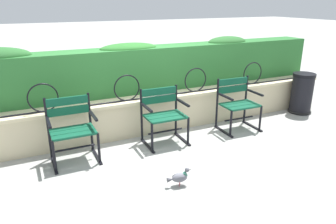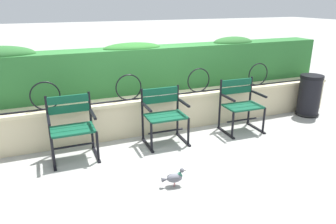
# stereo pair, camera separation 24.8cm
# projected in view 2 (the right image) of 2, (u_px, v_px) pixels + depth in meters

# --- Properties ---
(ground_plane) EXTENTS (60.00, 60.00, 0.00)m
(ground_plane) POSITION_uv_depth(u_px,v_px,m) (170.00, 148.00, 4.76)
(ground_plane) COLOR #9E9E99
(stone_wall) EXTENTS (7.19, 0.41, 0.60)m
(stone_wall) POSITION_uv_depth(u_px,v_px,m) (152.00, 113.00, 5.33)
(stone_wall) COLOR beige
(stone_wall) RESTS_ON ground
(iron_arch_fence) EXTENTS (6.66, 0.02, 0.42)m
(iron_arch_fence) POSITION_uv_depth(u_px,v_px,m) (133.00, 89.00, 4.99)
(iron_arch_fence) COLOR black
(iron_arch_fence) RESTS_ON stone_wall
(hedge_row) EXTENTS (7.05, 0.49, 0.88)m
(hedge_row) POSITION_uv_depth(u_px,v_px,m) (140.00, 67.00, 5.44)
(hedge_row) COLOR #2D7033
(hedge_row) RESTS_ON stone_wall
(park_chair_left) EXTENTS (0.61, 0.52, 0.88)m
(park_chair_left) POSITION_uv_depth(u_px,v_px,m) (72.00, 126.00, 4.35)
(park_chair_left) COLOR #0F4C33
(park_chair_left) RESTS_ON ground
(park_chair_centre) EXTENTS (0.64, 0.53, 0.84)m
(park_chair_centre) POSITION_uv_depth(u_px,v_px,m) (164.00, 113.00, 4.84)
(park_chair_centre) COLOR #0F4C33
(park_chair_centre) RESTS_ON ground
(park_chair_right) EXTENTS (0.64, 0.54, 0.86)m
(park_chair_right) POSITION_uv_depth(u_px,v_px,m) (241.00, 103.00, 5.29)
(park_chair_right) COLOR #0F4C33
(park_chair_right) RESTS_ON ground
(pigeon_near_chairs) EXTENTS (0.29, 0.13, 0.22)m
(pigeon_near_chairs) POSITION_uv_depth(u_px,v_px,m) (174.00, 178.00, 3.76)
(pigeon_near_chairs) COLOR slate
(pigeon_near_chairs) RESTS_ON ground
(trash_bin) EXTENTS (0.44, 0.44, 0.78)m
(trash_bin) POSITION_uv_depth(u_px,v_px,m) (309.00, 96.00, 6.02)
(trash_bin) COLOR black
(trash_bin) RESTS_ON ground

